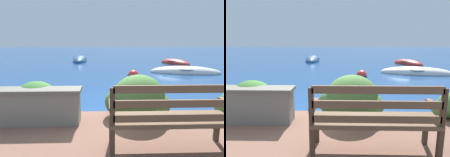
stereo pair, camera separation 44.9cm
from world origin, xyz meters
The scene contains 9 objects.
ground_plane centered at (0.00, 0.00, 0.00)m, with size 80.00×80.00×0.00m.
park_bench centered at (1.04, -1.52, 0.71)m, with size 1.58×0.48×0.93m.
stone_wall centered at (-1.01, -0.55, 0.53)m, with size 1.60×0.39×0.62m.
hedge_clump_left centered at (-1.07, -0.30, 0.52)m, with size 1.02×0.73×0.69m.
hedge_clump_centre centered at (0.80, -0.35, 0.57)m, with size 1.19×0.86×0.81m.
rowboat_nearest centered at (4.20, 5.85, 0.05)m, with size 3.53×1.75×0.63m.
rowboat_mid centered at (5.02, 9.69, 0.05)m, with size 1.99×2.61×0.61m.
rowboat_far centered at (-1.73, 11.50, 0.06)m, with size 1.09×2.84×0.76m.
mooring_buoy centered at (1.46, 4.86, 0.08)m, with size 0.53×0.53×0.48m.
Camera 1 is at (0.20, -3.87, 1.66)m, focal length 32.00 mm.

